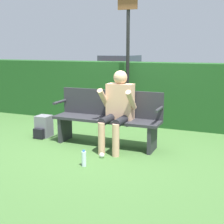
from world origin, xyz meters
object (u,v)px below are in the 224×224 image
object	(u,v)px
person_seated	(118,106)
park_bench	(108,117)
signpost	(128,51)
parked_car	(120,69)
backpack	(43,127)
water_bottle	(84,159)

from	to	relation	value
person_seated	park_bench	bearing A→B (deg)	151.18
park_bench	signpost	size ratio (longest dim) A/B	0.68
parked_car	backpack	bearing A→B (deg)	-164.55
backpack	signpost	distance (m)	2.27
person_seated	backpack	bearing A→B (deg)	176.21
park_bench	person_seated	xyz separation A→B (m)	(0.24, -0.13, 0.23)
water_bottle	signpost	xyz separation A→B (m)	(-0.22, 2.38, 1.48)
park_bench	parked_car	xyz separation A→B (m)	(-3.74, 10.21, 0.13)
backpack	park_bench	bearing A→B (deg)	1.25
backpack	parked_car	world-z (taller)	parked_car
backpack	signpost	size ratio (longest dim) A/B	0.15
park_bench	water_bottle	distance (m)	1.14
person_seated	water_bottle	distance (m)	1.13
backpack	signpost	xyz separation A→B (m)	(1.19, 1.34, 1.40)
water_bottle	parked_car	size ratio (longest dim) A/B	0.06
person_seated	backpack	size ratio (longest dim) A/B	3.19
person_seated	water_bottle	xyz separation A→B (m)	(-0.14, -0.94, -0.61)
person_seated	signpost	bearing A→B (deg)	103.92
parked_car	park_bench	bearing A→B (deg)	-157.80
park_bench	signpost	distance (m)	1.72
parked_car	signpost	bearing A→B (deg)	-155.79
water_bottle	person_seated	bearing A→B (deg)	81.44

